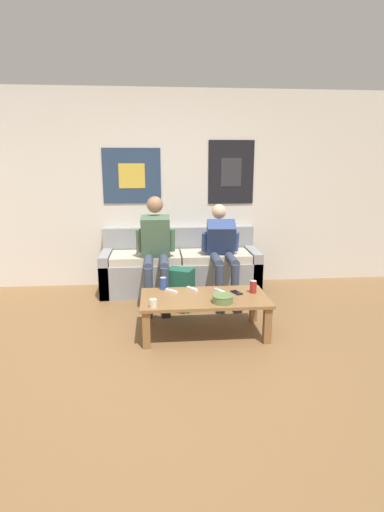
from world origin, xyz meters
name	(u,v)px	position (x,y,z in m)	size (l,w,h in m)	color
ground_plane	(173,369)	(0.00, 0.00, 0.00)	(18.00, 18.00, 0.00)	brown
wall_back	(164,190)	(0.00, 2.41, 1.28)	(10.00, 0.07, 2.55)	silver
couch	(180,269)	(0.19, 2.06, 0.29)	(2.01, 0.69, 0.79)	gray
coffee_table	(204,302)	(0.33, 0.68, 0.32)	(1.22, 0.64, 0.38)	olive
person_seated_adult	(156,246)	(-0.12, 1.67, 0.67)	(0.47, 0.87, 1.24)	#384256
person_seated_teen	(222,248)	(0.68, 1.72, 0.62)	(0.47, 0.94, 1.13)	#384256
backpack	(180,290)	(0.14, 1.34, 0.23)	(0.34, 0.31, 0.48)	#1E5642
ceramic_bowl	(223,298)	(0.48, 0.50, 0.42)	(0.20, 0.20, 0.08)	#607F47
pillar_candle	(153,303)	(-0.16, 0.44, 0.42)	(0.07, 0.07, 0.09)	silver
drink_can_blue	(163,283)	(-0.05, 0.94, 0.44)	(0.07, 0.07, 0.12)	#28479E
drink_can_red	(253,287)	(0.83, 0.75, 0.44)	(0.07, 0.07, 0.12)	maroon
game_controller_near_left	(192,289)	(0.24, 0.88, 0.39)	(0.11, 0.14, 0.03)	white
game_controller_near_right	(220,291)	(0.50, 0.80, 0.39)	(0.10, 0.14, 0.03)	white
game_controller_far_center	(171,291)	(0.02, 0.84, 0.39)	(0.12, 0.13, 0.03)	white
cell_phone	(236,293)	(0.67, 0.75, 0.38)	(0.11, 0.15, 0.01)	black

